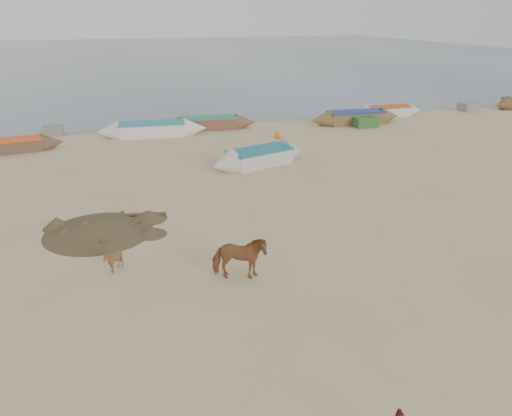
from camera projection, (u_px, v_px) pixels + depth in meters
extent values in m
plane|color=tan|center=(300.00, 291.00, 13.90)|extent=(140.00, 140.00, 0.00)
plane|color=slate|center=(119.00, 56.00, 86.49)|extent=(160.00, 160.00, 0.00)
imported|color=brown|center=(239.00, 258.00, 14.33)|extent=(1.73, 1.16, 1.34)
imported|color=brown|center=(113.00, 260.00, 14.85)|extent=(0.77, 0.71, 0.75)
cone|color=brown|center=(98.00, 226.00, 17.51)|extent=(4.86, 4.86, 0.47)
sphere|color=orange|center=(278.00, 135.00, 30.57)|extent=(0.44, 0.44, 0.44)
cube|color=slate|center=(53.00, 131.00, 31.38)|extent=(1.20, 1.10, 0.56)
cube|color=#2C612C|center=(364.00, 122.00, 33.62)|extent=(1.50, 1.20, 0.64)
cube|color=gray|center=(469.00, 107.00, 39.00)|extent=(1.30, 1.20, 0.60)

